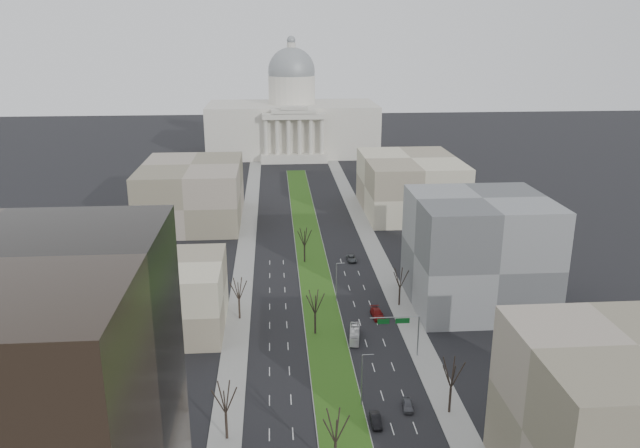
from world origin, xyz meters
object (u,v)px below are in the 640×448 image
car_red (377,314)px  box_van (355,334)px  car_grey_far (352,258)px  car_grey_near (408,405)px  car_black (376,420)px

car_red → box_van: size_ratio=0.73×
car_red → car_grey_far: 33.63m
car_grey_far → box_van: (-4.76, -42.79, 0.40)m
car_red → car_grey_far: car_red is taller
car_grey_near → car_grey_far: 66.58m
car_red → car_black: bearing=-104.1°
car_grey_near → box_van: bearing=109.2°
car_grey_near → car_grey_far: (-0.67, 66.58, -0.01)m
car_black → car_grey_far: bearing=86.8°
car_black → box_van: size_ratio=0.56×
car_grey_far → box_van: box_van is taller
car_grey_far → box_van: 43.06m
car_grey_far → car_grey_near: bearing=-90.5°
car_grey_far → box_van: size_ratio=0.63×
car_black → car_grey_near: bearing=33.3°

